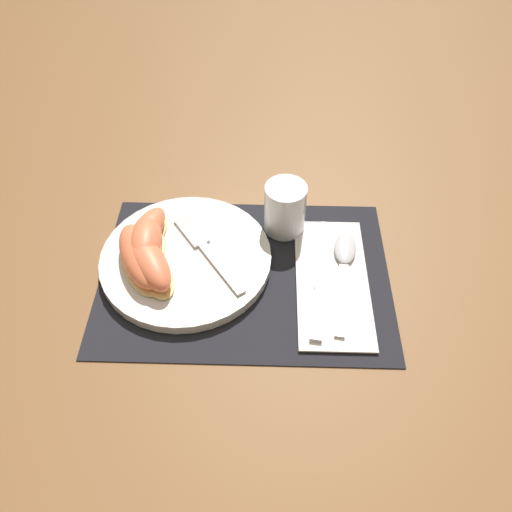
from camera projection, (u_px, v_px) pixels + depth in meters
name	position (u px, v px, depth m)	size (l,w,h in m)	color
ground_plane	(245.00, 275.00, 0.75)	(3.00, 3.00, 0.00)	brown
placemat	(245.00, 274.00, 0.75)	(0.43, 0.30, 0.00)	black
plate	(186.00, 259.00, 0.76)	(0.26, 0.26, 0.02)	white
juice_glass	(285.00, 211.00, 0.78)	(0.07, 0.07, 0.08)	silver
napkin	(332.00, 280.00, 0.74)	(0.11, 0.24, 0.00)	white
knife	(322.00, 279.00, 0.73)	(0.05, 0.22, 0.01)	#BCBCC1
spoon	(344.00, 261.00, 0.75)	(0.05, 0.19, 0.01)	#BCBCC1
fork	(205.00, 248.00, 0.76)	(0.12, 0.16, 0.00)	#BCBCC1
citrus_wedge_0	(145.00, 235.00, 0.76)	(0.08, 0.13, 0.04)	#F4DB84
citrus_wedge_1	(146.00, 245.00, 0.74)	(0.06, 0.10, 0.05)	#F4DB84
citrus_wedge_2	(139.00, 259.00, 0.72)	(0.11, 0.15, 0.04)	#F4DB84
citrus_wedge_3	(147.00, 261.00, 0.72)	(0.12, 0.14, 0.04)	#F4DB84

